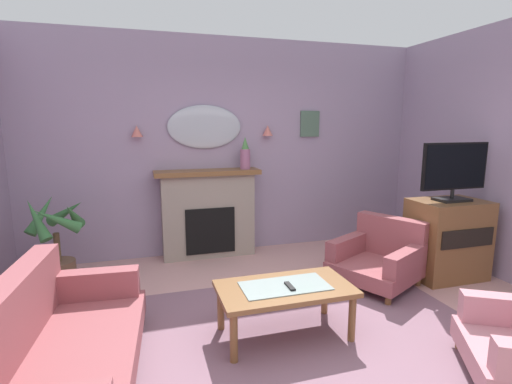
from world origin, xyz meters
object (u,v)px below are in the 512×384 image
fireplace (208,214)px  wall_sconce_right (268,131)px  tv_remote (290,287)px  armchair_near_fireplace (380,256)px  tv_flatscreen (455,170)px  tv_cabinet (447,239)px  coffee_table (285,293)px  floral_couch (52,346)px  mantel_vase_centre (245,155)px  framed_picture (310,124)px  wall_sconce_left (137,131)px  wall_mirror (205,127)px  potted_plant_tall_palm (57,244)px

fireplace → wall_sconce_right: (0.85, 0.09, 1.09)m
tv_remote → armchair_near_fireplace: (1.37, 0.76, -0.15)m
armchair_near_fireplace → tv_flatscreen: size_ratio=1.30×
tv_cabinet → tv_flatscreen: 0.80m
tv_remote → armchair_near_fireplace: 1.58m
coffee_table → floral_couch: floral_couch is taller
mantel_vase_centre → framed_picture: size_ratio=1.17×
coffee_table → armchair_near_fireplace: size_ratio=1.00×
wall_sconce_right → armchair_near_fireplace: bearing=-61.8°
fireplace → wall_sconce_right: size_ratio=9.71×
fireplace → wall_sconce_left: (-0.85, 0.09, 1.09)m
wall_mirror → potted_plant_tall_palm: size_ratio=0.94×
mantel_vase_centre → tv_cabinet: bearing=-36.1°
mantel_vase_centre → tv_flatscreen: 2.49m
fireplace → mantel_vase_centre: bearing=-3.2°
mantel_vase_centre → framed_picture: bearing=10.2°
wall_sconce_right → mantel_vase_centre: bearing=-161.1°
wall_sconce_right → floral_couch: (-2.28, -2.41, -1.34)m
coffee_table → potted_plant_tall_palm: size_ratio=1.08×
wall_sconce_left → wall_mirror: bearing=3.4°
wall_mirror → wall_sconce_left: (-0.85, -0.05, -0.05)m
mantel_vase_centre → tv_cabinet: mantel_vase_centre is taller
wall_sconce_right → potted_plant_tall_palm: bearing=-166.3°
floral_couch → armchair_near_fireplace: size_ratio=1.62×
floral_couch → potted_plant_tall_palm: size_ratio=1.73×
fireplace → potted_plant_tall_palm: fireplace is taller
fireplace → tv_flatscreen: 2.99m
armchair_near_fireplace → framed_picture: bearing=95.9°
wall_sconce_left → tv_flatscreen: size_ratio=0.17×
mantel_vase_centre → armchair_near_fireplace: mantel_vase_centre is taller
armchair_near_fireplace → tv_cabinet: bearing=-4.4°
fireplace → mantel_vase_centre: (0.50, -0.03, 0.77)m
mantel_vase_centre → framed_picture: 1.09m
armchair_near_fireplace → fireplace: bearing=139.5°
fireplace → potted_plant_tall_palm: size_ratio=1.33×
framed_picture → tv_cabinet: 2.32m
armchair_near_fireplace → coffee_table: bearing=-152.8°
mantel_vase_centre → wall_sconce_right: (0.35, 0.12, 0.32)m
fireplace → armchair_near_fireplace: fireplace is taller
framed_picture → tv_flatscreen: bearing=-58.9°
fireplace → framed_picture: size_ratio=3.78×
mantel_vase_centre → wall_sconce_left: size_ratio=3.02×
armchair_near_fireplace → wall_sconce_left: bearing=148.9°
wall_sconce_left → armchair_near_fireplace: size_ratio=0.13×
fireplace → wall_mirror: size_ratio=1.42×
mantel_vase_centre → coffee_table: (-0.24, -2.11, -0.96)m
armchair_near_fireplace → tv_cabinet: tv_cabinet is taller
mantel_vase_centre → tv_flatscreen: mantel_vase_centre is taller
wall_sconce_right → framed_picture: bearing=5.3°
wall_sconce_left → tv_remote: wall_sconce_left is taller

